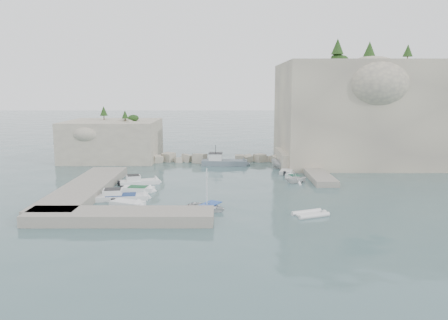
{
  "coord_description": "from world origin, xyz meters",
  "views": [
    {
      "loc": [
        0.02,
        -53.02,
        12.76
      ],
      "look_at": [
        0.0,
        6.0,
        3.0
      ],
      "focal_mm": 35.0,
      "sensor_mm": 36.0,
      "label": 1
    }
  ],
  "objects_px": {
    "motorboat_d": "(121,200)",
    "rowboat": "(207,210)",
    "motorboat_c": "(138,191)",
    "inflatable_dinghy": "(310,216)",
    "tender_east_b": "(295,180)",
    "tender_east_d": "(285,169)",
    "motorboat_b": "(140,184)",
    "tender_east_a": "(295,183)",
    "work_boat": "(224,165)",
    "motorboat_e": "(128,206)",
    "tender_east_c": "(287,173)"
  },
  "relations": [
    {
      "from": "motorboat_e",
      "to": "tender_east_d",
      "type": "distance_m",
      "value": 30.05
    },
    {
      "from": "tender_east_b",
      "to": "work_boat",
      "type": "height_order",
      "value": "work_boat"
    },
    {
      "from": "tender_east_a",
      "to": "work_boat",
      "type": "relative_size",
      "value": 0.39
    },
    {
      "from": "work_boat",
      "to": "motorboat_c",
      "type": "bearing_deg",
      "value": -116.61
    },
    {
      "from": "motorboat_e",
      "to": "tender_east_c",
      "type": "distance_m",
      "value": 27.86
    },
    {
      "from": "motorboat_e",
      "to": "tender_east_a",
      "type": "height_order",
      "value": "tender_east_a"
    },
    {
      "from": "motorboat_d",
      "to": "tender_east_d",
      "type": "xyz_separation_m",
      "value": [
        21.73,
        19.32,
        0.0
      ]
    },
    {
      "from": "motorboat_e",
      "to": "motorboat_b",
      "type": "height_order",
      "value": "motorboat_b"
    },
    {
      "from": "work_boat",
      "to": "rowboat",
      "type": "bearing_deg",
      "value": -90.46
    },
    {
      "from": "inflatable_dinghy",
      "to": "tender_east_d",
      "type": "distance_m",
      "value": 25.78
    },
    {
      "from": "motorboat_d",
      "to": "rowboat",
      "type": "distance_m",
      "value": 10.98
    },
    {
      "from": "motorboat_c",
      "to": "motorboat_b",
      "type": "xyz_separation_m",
      "value": [
        -0.57,
        4.1,
        0.0
      ]
    },
    {
      "from": "tender_east_b",
      "to": "work_boat",
      "type": "distance_m",
      "value": 15.29
    },
    {
      "from": "motorboat_c",
      "to": "inflatable_dinghy",
      "type": "bearing_deg",
      "value": -21.15
    },
    {
      "from": "tender_east_a",
      "to": "tender_east_b",
      "type": "bearing_deg",
      "value": -21.41
    },
    {
      "from": "motorboat_b",
      "to": "work_boat",
      "type": "height_order",
      "value": "work_boat"
    },
    {
      "from": "motorboat_b",
      "to": "tender_east_d",
      "type": "bearing_deg",
      "value": 9.11
    },
    {
      "from": "inflatable_dinghy",
      "to": "tender_east_c",
      "type": "height_order",
      "value": "tender_east_c"
    },
    {
      "from": "motorboat_c",
      "to": "work_boat",
      "type": "xyz_separation_m",
      "value": [
        10.86,
        18.72,
        0.0
      ]
    },
    {
      "from": "motorboat_d",
      "to": "motorboat_b",
      "type": "xyz_separation_m",
      "value": [
        0.56,
        8.21,
        0.0
      ]
    },
    {
      "from": "motorboat_b",
      "to": "rowboat",
      "type": "distance_m",
      "value": 15.72
    },
    {
      "from": "motorboat_d",
      "to": "rowboat",
      "type": "height_order",
      "value": "motorboat_d"
    },
    {
      "from": "tender_east_c",
      "to": "motorboat_e",
      "type": "bearing_deg",
      "value": 150.36
    },
    {
      "from": "tender_east_d",
      "to": "rowboat",
      "type": "bearing_deg",
      "value": -179.83
    },
    {
      "from": "tender_east_b",
      "to": "tender_east_d",
      "type": "height_order",
      "value": "tender_east_d"
    },
    {
      "from": "motorboat_d",
      "to": "motorboat_c",
      "type": "bearing_deg",
      "value": 66.59
    },
    {
      "from": "motorboat_c",
      "to": "tender_east_a",
      "type": "distance_m",
      "value": 21.05
    },
    {
      "from": "motorboat_d",
      "to": "inflatable_dinghy",
      "type": "distance_m",
      "value": 21.64
    },
    {
      "from": "tender_east_a",
      "to": "tender_east_c",
      "type": "relative_size",
      "value": 0.62
    },
    {
      "from": "tender_east_b",
      "to": "tender_east_c",
      "type": "bearing_deg",
      "value": -16.86
    },
    {
      "from": "motorboat_c",
      "to": "rowboat",
      "type": "bearing_deg",
      "value": -35.8
    },
    {
      "from": "motorboat_b",
      "to": "tender_east_a",
      "type": "height_order",
      "value": "tender_east_a"
    },
    {
      "from": "motorboat_e",
      "to": "motorboat_d",
      "type": "relative_size",
      "value": 0.61
    },
    {
      "from": "motorboat_e",
      "to": "motorboat_d",
      "type": "distance_m",
      "value": 3.08
    },
    {
      "from": "motorboat_c",
      "to": "tender_east_c",
      "type": "distance_m",
      "value": 23.86
    },
    {
      "from": "motorboat_d",
      "to": "motorboat_e",
      "type": "bearing_deg",
      "value": -71.95
    },
    {
      "from": "tender_east_a",
      "to": "rowboat",
      "type": "bearing_deg",
      "value": 124.7
    },
    {
      "from": "motorboat_c",
      "to": "motorboat_b",
      "type": "distance_m",
      "value": 4.14
    },
    {
      "from": "motorboat_d",
      "to": "rowboat",
      "type": "xyz_separation_m",
      "value": [
        10.11,
        -4.27,
        0.0
      ]
    },
    {
      "from": "tender_east_a",
      "to": "motorboat_e",
      "type": "bearing_deg",
      "value": 105.75
    },
    {
      "from": "motorboat_e",
      "to": "motorboat_b",
      "type": "distance_m",
      "value": 11.0
    },
    {
      "from": "motorboat_c",
      "to": "inflatable_dinghy",
      "type": "height_order",
      "value": "motorboat_c"
    },
    {
      "from": "motorboat_e",
      "to": "inflatable_dinghy",
      "type": "distance_m",
      "value": 19.66
    },
    {
      "from": "tender_east_c",
      "to": "work_boat",
      "type": "relative_size",
      "value": 0.63
    },
    {
      "from": "inflatable_dinghy",
      "to": "tender_east_d",
      "type": "bearing_deg",
      "value": 65.62
    },
    {
      "from": "tender_east_a",
      "to": "tender_east_b",
      "type": "height_order",
      "value": "tender_east_a"
    },
    {
      "from": "motorboat_e",
      "to": "motorboat_c",
      "type": "xyz_separation_m",
      "value": [
        -0.22,
        6.87,
        0.0
      ]
    },
    {
      "from": "tender_east_a",
      "to": "inflatable_dinghy",
      "type": "bearing_deg",
      "value": 162.15
    },
    {
      "from": "tender_east_b",
      "to": "work_boat",
      "type": "relative_size",
      "value": 0.46
    },
    {
      "from": "motorboat_b",
      "to": "work_boat",
      "type": "xyz_separation_m",
      "value": [
        11.44,
        14.62,
        0.0
      ]
    }
  ]
}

